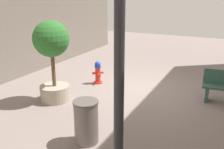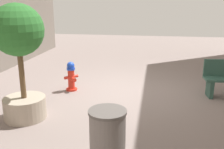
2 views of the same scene
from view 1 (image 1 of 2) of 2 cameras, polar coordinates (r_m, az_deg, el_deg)
ground_plane at (r=8.59m, az=6.73°, el=-3.17°), size 23.40×23.40×0.00m
fire_hydrant at (r=8.93m, az=-3.21°, el=0.48°), size 0.36×0.36×0.80m
planter_tree at (r=7.39m, az=-13.41°, el=4.84°), size 1.03×1.03×2.38m
street_lamp at (r=3.15m, az=1.72°, el=12.52°), size 0.36×0.36×4.55m
trash_bin at (r=5.46m, az=-5.85°, el=-10.58°), size 0.54×0.54×0.96m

